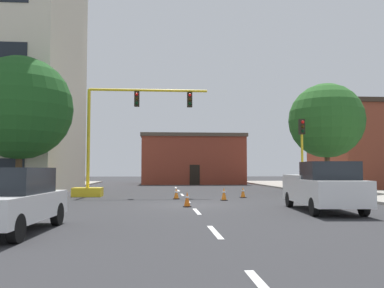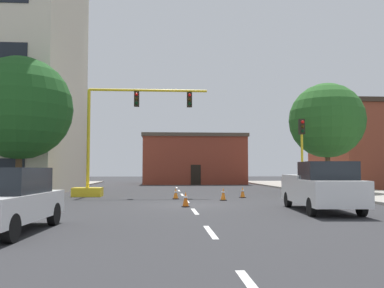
% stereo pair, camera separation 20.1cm
% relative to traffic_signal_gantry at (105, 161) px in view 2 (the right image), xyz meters
% --- Properties ---
extents(ground_plane, '(160.00, 160.00, 0.00)m').
position_rel_traffic_signal_gantry_xyz_m(ground_plane, '(4.94, -6.67, -2.20)').
color(ground_plane, '#2D2D30').
extents(sidewalk_right, '(6.00, 56.00, 0.14)m').
position_rel_traffic_signal_gantry_xyz_m(sidewalk_right, '(17.00, 1.33, -2.13)').
color(sidewalk_right, '#9E998E').
rests_on(sidewalk_right, ground_plane).
extents(lane_stripe_seg_1, '(0.16, 2.40, 0.01)m').
position_rel_traffic_signal_gantry_xyz_m(lane_stripe_seg_1, '(4.94, -15.17, -2.20)').
color(lane_stripe_seg_1, silver).
rests_on(lane_stripe_seg_1, ground_plane).
extents(lane_stripe_seg_2, '(0.16, 2.40, 0.01)m').
position_rel_traffic_signal_gantry_xyz_m(lane_stripe_seg_2, '(4.94, -9.67, -2.20)').
color(lane_stripe_seg_2, silver).
rests_on(lane_stripe_seg_2, ground_plane).
extents(lane_stripe_seg_3, '(0.16, 2.40, 0.01)m').
position_rel_traffic_signal_gantry_xyz_m(lane_stripe_seg_3, '(4.94, -4.17, -2.20)').
color(lane_stripe_seg_3, silver).
rests_on(lane_stripe_seg_3, ground_plane).
extents(lane_stripe_seg_4, '(0.16, 2.40, 0.01)m').
position_rel_traffic_signal_gantry_xyz_m(lane_stripe_seg_4, '(4.94, 1.33, -2.20)').
color(lane_stripe_seg_4, silver).
rests_on(lane_stripe_seg_4, ground_plane).
extents(lane_stripe_seg_5, '(0.16, 2.40, 0.01)m').
position_rel_traffic_signal_gantry_xyz_m(lane_stripe_seg_5, '(4.94, 6.83, -2.20)').
color(lane_stripe_seg_5, silver).
rests_on(lane_stripe_seg_5, ground_plane).
extents(lane_stripe_seg_6, '(0.16, 2.40, 0.01)m').
position_rel_traffic_signal_gantry_xyz_m(lane_stripe_seg_6, '(4.94, 12.33, -2.20)').
color(lane_stripe_seg_6, silver).
rests_on(lane_stripe_seg_6, ground_plane).
extents(building_brick_center, '(11.95, 9.68, 5.76)m').
position_rel_traffic_signal_gantry_xyz_m(building_brick_center, '(7.26, 23.73, 0.68)').
color(building_brick_center, brown).
rests_on(building_brick_center, ground_plane).
extents(traffic_signal_gantry, '(8.41, 1.20, 6.83)m').
position_rel_traffic_signal_gantry_xyz_m(traffic_signal_gantry, '(0.00, 0.00, 0.00)').
color(traffic_signal_gantry, yellow).
rests_on(traffic_signal_gantry, ground_plane).
extents(traffic_light_pole_right, '(0.32, 0.47, 4.80)m').
position_rel_traffic_signal_gantry_xyz_m(traffic_light_pole_right, '(12.20, -1.48, 1.32)').
color(traffic_light_pole_right, yellow).
rests_on(traffic_light_pole_right, ground_plane).
extents(tree_left_near, '(5.97, 5.97, 8.24)m').
position_rel_traffic_signal_gantry_xyz_m(tree_left_near, '(-4.63, -1.92, 3.04)').
color(tree_left_near, '#4C3823').
rests_on(tree_left_near, ground_plane).
extents(tree_right_mid, '(5.37, 5.37, 7.89)m').
position_rel_traffic_signal_gantry_xyz_m(tree_right_mid, '(15.41, 2.49, 2.99)').
color(tree_right_mid, '#4C3823').
rests_on(tree_right_mid, ground_plane).
extents(pickup_truck_white, '(2.37, 5.53, 1.99)m').
position_rel_traffic_signal_gantry_xyz_m(pickup_truck_white, '(10.02, -10.06, -1.23)').
color(pickup_truck_white, white).
rests_on(pickup_truck_white, ground_plane).
extents(sedan_white_near_left, '(2.12, 4.60, 1.74)m').
position_rel_traffic_signal_gantry_xyz_m(sedan_white_near_left, '(-0.56, -14.95, -1.32)').
color(sedan_white_near_left, white).
rests_on(sedan_white_near_left, ground_plane).
extents(traffic_cone_roadside_a, '(0.36, 0.36, 0.63)m').
position_rel_traffic_signal_gantry_xyz_m(traffic_cone_roadside_a, '(4.39, -2.58, -1.90)').
color(traffic_cone_roadside_a, black).
rests_on(traffic_cone_roadside_a, ground_plane).
extents(traffic_cone_roadside_b, '(0.36, 0.36, 0.65)m').
position_rel_traffic_signal_gantry_xyz_m(traffic_cone_roadside_b, '(8.42, -1.79, -1.88)').
color(traffic_cone_roadside_b, black).
rests_on(traffic_cone_roadside_b, ground_plane).
extents(traffic_cone_roadside_c, '(0.36, 0.36, 0.70)m').
position_rel_traffic_signal_gantry_xyz_m(traffic_cone_roadside_c, '(4.68, -7.61, -1.86)').
color(traffic_cone_roadside_c, black).
rests_on(traffic_cone_roadside_c, ground_plane).
extents(traffic_cone_roadside_d, '(0.36, 0.36, 0.72)m').
position_rel_traffic_signal_gantry_xyz_m(traffic_cone_roadside_d, '(6.95, -3.86, -1.85)').
color(traffic_cone_roadside_d, black).
rests_on(traffic_cone_roadside_d, ground_plane).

